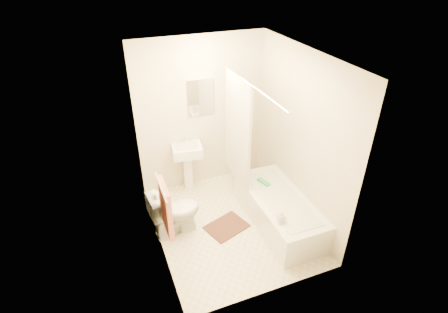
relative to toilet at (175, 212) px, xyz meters
name	(u,v)px	position (x,y,z in m)	size (l,w,h in m)	color
floor	(230,225)	(0.75, -0.16, -0.34)	(2.40, 2.40, 0.00)	beige
ceiling	(232,57)	(0.75, -0.16, 2.06)	(2.40, 2.40, 0.00)	white
wall_back	(201,115)	(0.75, 1.04, 0.86)	(2.00, 0.02, 2.40)	beige
wall_left	(152,169)	(-0.25, -0.16, 0.86)	(0.02, 2.40, 2.40)	beige
wall_right	(300,139)	(1.75, -0.16, 0.86)	(0.02, 2.40, 2.40)	beige
mirror	(201,97)	(0.75, 1.02, 1.16)	(0.40, 0.03, 0.55)	white
curtain_rod	(252,86)	(1.05, -0.06, 1.66)	(0.03, 0.03, 1.70)	silver
shower_curtain	(238,130)	(1.05, 0.34, 0.88)	(0.04, 0.80, 1.55)	silver
towel_bar	(161,187)	(-0.21, -0.41, 0.76)	(0.02, 0.02, 0.60)	silver
towel	(166,208)	(-0.18, -0.41, 0.44)	(0.06, 0.45, 0.66)	#CC7266
toilet_paper	(160,195)	(-0.18, -0.04, 0.36)	(0.12, 0.12, 0.11)	white
toilet	(175,212)	(0.00, 0.00, 0.00)	(0.38, 0.68, 0.67)	white
sink	(188,166)	(0.45, 0.90, 0.10)	(0.45, 0.36, 0.87)	white
bathtub	(279,210)	(1.41, -0.36, -0.11)	(0.69, 1.57, 0.44)	white
bath_mat	(227,227)	(0.68, -0.19, -0.33)	(0.55, 0.41, 0.02)	#49251C
soap_bottle	(281,217)	(1.17, -0.80, 0.20)	(0.08, 0.08, 0.18)	white
scrub_brush	(264,182)	(1.35, 0.03, 0.13)	(0.07, 0.22, 0.04)	#34B35C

